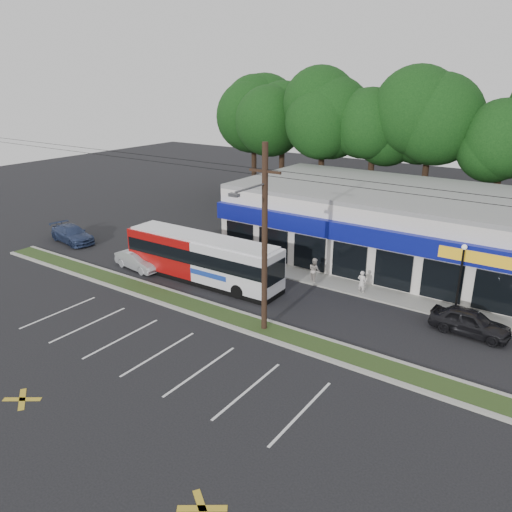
{
  "coord_description": "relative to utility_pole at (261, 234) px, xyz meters",
  "views": [
    {
      "loc": [
        16.32,
        -19.03,
        12.87
      ],
      "look_at": [
        -0.3,
        5.0,
        2.39
      ],
      "focal_mm": 35.0,
      "sensor_mm": 36.0,
      "label": 1
    }
  ],
  "objects": [
    {
      "name": "car_silver",
      "position": [
        -12.23,
        2.57,
        -4.76
      ],
      "size": [
        4.12,
        1.84,
        1.31
      ],
      "primitive_type": "imported",
      "rotation": [
        0.0,
        0.0,
        1.45
      ],
      "color": "#A7AAAF",
      "rests_on": "ground"
    },
    {
      "name": "lamp_post",
      "position": [
        8.17,
        7.87,
        -2.74
      ],
      "size": [
        0.3,
        0.3,
        4.25
      ],
      "color": "black",
      "rests_on": "ground"
    },
    {
      "name": "car_dark",
      "position": [
        9.37,
        5.93,
        -4.72
      ],
      "size": [
        4.15,
        1.83,
        1.39
      ],
      "primitive_type": "imported",
      "rotation": [
        0.0,
        0.0,
        1.52
      ],
      "color": "black",
      "rests_on": "ground"
    },
    {
      "name": "pedestrian_a",
      "position": [
        2.53,
        7.57,
        -4.65
      ],
      "size": [
        0.57,
        0.38,
        1.53
      ],
      "primitive_type": "imported",
      "rotation": [
        0.0,
        0.0,
        3.12
      ],
      "color": "silver",
      "rests_on": "ground"
    },
    {
      "name": "pedestrian_b",
      "position": [
        -0.83,
        7.57,
        -4.57
      ],
      "size": [
        1.03,
        0.97,
        1.68
      ],
      "primitive_type": "imported",
      "rotation": [
        0.0,
        0.0,
        2.59
      ],
      "color": "#BCB3A9",
      "rests_on": "ground"
    },
    {
      "name": "grass_strip",
      "position": [
        -2.83,
        0.07,
        -5.35
      ],
      "size": [
        40.0,
        1.6,
        0.12
      ],
      "primitive_type": "cube",
      "color": "#273B18",
      "rests_on": "ground"
    },
    {
      "name": "metrobus",
      "position": [
        -7.13,
        3.57,
        -3.77
      ],
      "size": [
        11.56,
        2.62,
        3.1
      ],
      "rotation": [
        0.0,
        0.0,
        0.02
      ],
      "color": "#9E0D0C",
      "rests_on": "ground"
    },
    {
      "name": "sidewalk",
      "position": [
        2.17,
        8.07,
        -5.36
      ],
      "size": [
        32.0,
        2.2,
        0.1
      ],
      "primitive_type": "cube",
      "color": "#9E9E93",
      "rests_on": "ground"
    },
    {
      "name": "utility_pole",
      "position": [
        0.0,
        0.0,
        0.0
      ],
      "size": [
        50.0,
        2.77,
        10.0
      ],
      "color": "black",
      "rests_on": "ground"
    },
    {
      "name": "car_blue",
      "position": [
        -21.4,
        3.76,
        -4.73
      ],
      "size": [
        4.95,
        2.6,
        1.37
      ],
      "primitive_type": "imported",
      "rotation": [
        0.0,
        0.0,
        1.42
      ],
      "color": "navy",
      "rests_on": "ground"
    },
    {
      "name": "curb_north",
      "position": [
        -2.83,
        0.92,
        -5.34
      ],
      "size": [
        40.0,
        0.25,
        0.14
      ],
      "primitive_type": "cube",
      "color": "#9E9E93",
      "rests_on": "ground"
    },
    {
      "name": "strip_mall",
      "position": [
        2.67,
        14.99,
        -2.76
      ],
      "size": [
        25.0,
        12.55,
        5.3
      ],
      "color": "beige",
      "rests_on": "ground"
    },
    {
      "name": "ground",
      "position": [
        -2.83,
        -0.93,
        -5.41
      ],
      "size": [
        120.0,
        120.0,
        0.0
      ],
      "primitive_type": "plane",
      "color": "black",
      "rests_on": "ground"
    },
    {
      "name": "curb_south",
      "position": [
        -2.83,
        -0.78,
        -5.34
      ],
      "size": [
        40.0,
        0.25,
        0.14
      ],
      "primitive_type": "cube",
      "color": "#9E9E93",
      "rests_on": "ground"
    },
    {
      "name": "tree_line",
      "position": [
        1.17,
        25.07,
        3.0
      ],
      "size": [
        46.76,
        6.76,
        11.83
      ],
      "color": "black",
      "rests_on": "ground"
    }
  ]
}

